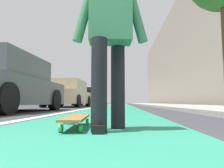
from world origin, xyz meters
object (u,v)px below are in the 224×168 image
object	(u,v)px
parked_car_near	(5,85)
skater_person	(110,31)
parked_car_mid	(68,94)
traffic_light	(103,75)
parked_car_far	(87,97)
skateboard	(76,119)
pedestrian_distant	(95,94)

from	to	relation	value
parked_car_near	skater_person	bearing A→B (deg)	-137.72
parked_car_mid	traffic_light	distance (m)	8.50
parked_car_near	parked_car_mid	world-z (taller)	parked_car_near
parked_car_near	parked_car_far	size ratio (longest dim) A/B	0.95
parked_car_far	skater_person	bearing A→B (deg)	-169.02
traffic_light	parked_car_mid	bearing A→B (deg)	171.38
skater_person	parked_car_mid	world-z (taller)	skater_person
skateboard	pedestrian_distant	size ratio (longest dim) A/B	0.56
skateboard	skater_person	size ratio (longest dim) A/B	0.52
skater_person	pedestrian_distant	bearing A→B (deg)	8.56
skater_person	parked_car_near	size ratio (longest dim) A/B	0.39
skateboard	parked_car_near	xyz separation A→B (m)	(3.18, 2.68, 0.63)
parked_car_near	traffic_light	world-z (taller)	traffic_light
parked_car_near	pedestrian_distant	size ratio (longest dim) A/B	2.73
skateboard	parked_car_far	xyz separation A→B (m)	(15.50, 2.69, 0.63)
skateboard	parked_car_mid	size ratio (longest dim) A/B	0.19
pedestrian_distant	skateboard	bearing A→B (deg)	-172.87
traffic_light	pedestrian_distant	distance (m)	5.10
parked_car_near	traffic_light	bearing A→B (deg)	-5.20
skateboard	traffic_light	world-z (taller)	traffic_light
traffic_light	pedestrian_distant	bearing A→B (deg)	177.60
parked_car_mid	parked_car_far	size ratio (longest dim) A/B	1.01
skater_person	traffic_light	size ratio (longest dim) A/B	0.39
traffic_light	parked_car_near	bearing A→B (deg)	174.80
skateboard	pedestrian_distant	world-z (taller)	pedestrian_distant
parked_car_mid	pedestrian_distant	bearing A→B (deg)	-16.74
pedestrian_distant	parked_car_near	bearing A→B (deg)	173.44
skater_person	parked_car_mid	xyz separation A→B (m)	(9.39, 2.97, -0.22)
skater_person	parked_car_near	world-z (taller)	skater_person
parked_car_mid	pedestrian_distant	distance (m)	3.60
skater_person	parked_car_far	bearing A→B (deg)	10.98
skateboard	parked_car_mid	distance (m)	9.63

